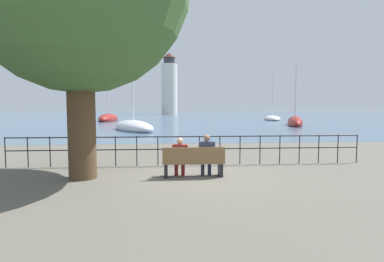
% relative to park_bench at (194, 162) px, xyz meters
% --- Properties ---
extents(ground_plane, '(1000.00, 1000.00, 0.00)m').
position_rel_park_bench_xyz_m(ground_plane, '(0.00, 0.06, -0.43)').
color(ground_plane, '#605B51').
extents(harbor_water, '(600.00, 300.00, 0.01)m').
position_rel_park_bench_xyz_m(harbor_water, '(0.00, 158.38, -0.43)').
color(harbor_water, '#47607A').
rests_on(harbor_water, ground_plane).
extents(park_bench, '(1.82, 0.45, 0.90)m').
position_rel_park_bench_xyz_m(park_bench, '(0.00, 0.00, 0.00)').
color(park_bench, brown).
rests_on(park_bench, ground_plane).
extents(seated_person_left, '(0.45, 0.35, 1.17)m').
position_rel_park_bench_xyz_m(seated_person_left, '(-0.40, 0.08, 0.21)').
color(seated_person_left, maroon).
rests_on(seated_person_left, ground_plane).
extents(seated_person_right, '(0.46, 0.35, 1.25)m').
position_rel_park_bench_xyz_m(seated_person_right, '(0.40, 0.08, 0.25)').
color(seated_person_right, '#2D3347').
rests_on(seated_person_right, ground_plane).
extents(promenade_railing, '(12.58, 0.04, 1.05)m').
position_rel_park_bench_xyz_m(promenade_railing, '(0.00, 1.88, 0.26)').
color(promenade_railing, black).
rests_on(promenade_railing, ground_plane).
extents(sailboat_0, '(5.61, 8.19, 7.18)m').
position_rel_park_bench_xyz_m(sailboat_0, '(-3.98, 19.31, -0.15)').
color(sailboat_0, silver).
rests_on(sailboat_0, ground_plane).
extents(sailboat_1, '(4.44, 9.21, 8.25)m').
position_rel_park_bench_xyz_m(sailboat_1, '(17.24, 42.01, -0.18)').
color(sailboat_1, silver).
rests_on(sailboat_1, ground_plane).
extents(sailboat_2, '(2.77, 8.42, 9.93)m').
position_rel_park_bench_xyz_m(sailboat_2, '(-10.31, 40.06, -0.06)').
color(sailboat_2, maroon).
rests_on(sailboat_2, ground_plane).
extents(sailboat_3, '(4.53, 8.82, 7.94)m').
position_rel_park_bench_xyz_m(sailboat_3, '(14.43, 26.13, -0.09)').
color(sailboat_3, maroon).
rests_on(sailboat_3, ground_plane).
extents(harbor_lighthouse, '(5.17, 5.17, 20.05)m').
position_rel_park_bench_xyz_m(harbor_lighthouse, '(-0.37, 90.23, 8.89)').
color(harbor_lighthouse, silver).
rests_on(harbor_lighthouse, ground_plane).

